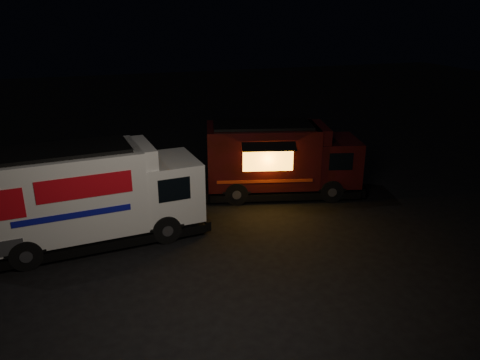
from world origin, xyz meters
TOP-DOWN VIEW (x-y plane):
  - ground at (0.00, 0.00)m, footprint 80.00×80.00m
  - white_truck at (-2.13, 1.80)m, footprint 6.59×2.74m
  - red_truck at (4.52, 3.52)m, footprint 6.11×3.49m

SIDE VIEW (x-z plane):
  - ground at x=0.00m, z-range 0.00..0.00m
  - red_truck at x=4.52m, z-range 0.00..2.68m
  - white_truck at x=-2.13m, z-range 0.00..2.91m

